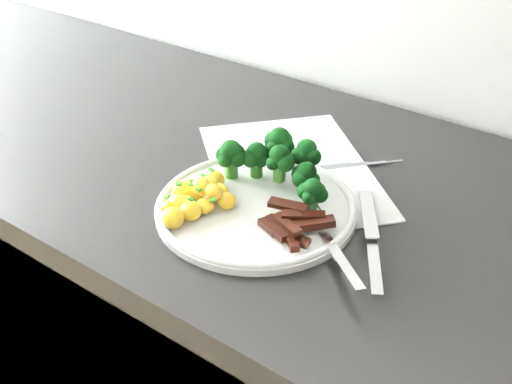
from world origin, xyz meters
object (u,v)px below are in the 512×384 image
object	(u,v)px
recipe_paper	(291,169)
beef_strips	(292,225)
broccoli	(279,160)
potatoes	(197,196)
knife	(372,251)
fork	(333,245)
plate	(256,206)

from	to	relation	value
recipe_paper	beef_strips	size ratio (longest dim) A/B	4.09
recipe_paper	broccoli	distance (m)	0.07
potatoes	knife	distance (m)	0.24
recipe_paper	fork	size ratio (longest dim) A/B	2.54
fork	potatoes	bearing A→B (deg)	-173.61
broccoli	recipe_paper	bearing A→B (deg)	104.79
plate	knife	xyz separation A→B (m)	(0.17, 0.00, 0.00)
beef_strips	fork	size ratio (longest dim) A/B	0.62
beef_strips	plate	bearing A→B (deg)	164.54
broccoli	knife	bearing A→B (deg)	-18.20
potatoes	beef_strips	distance (m)	0.13
fork	knife	world-z (taller)	fork
plate	potatoes	xyz separation A→B (m)	(-0.06, -0.05, 0.02)
recipe_paper	fork	distance (m)	0.20
recipe_paper	knife	size ratio (longest dim) A/B	2.15
beef_strips	knife	size ratio (longest dim) A/B	0.53
knife	fork	bearing A→B (deg)	-143.23
plate	broccoli	xyz separation A→B (m)	(-0.01, 0.06, 0.04)
potatoes	recipe_paper	bearing A→B (deg)	75.51
recipe_paper	broccoli	bearing A→B (deg)	-75.21
knife	plate	bearing A→B (deg)	-178.49
beef_strips	knife	bearing A→B (deg)	13.54
plate	broccoli	bearing A→B (deg)	96.31
recipe_paper	plate	xyz separation A→B (m)	(0.02, -0.11, 0.01)
beef_strips	broccoli	bearing A→B (deg)	133.28
broccoli	knife	world-z (taller)	broccoli
broccoli	knife	xyz separation A→B (m)	(0.17, -0.06, -0.04)
plate	knife	size ratio (longest dim) A/B	1.48
recipe_paper	broccoli	size ratio (longest dim) A/B	2.15
knife	recipe_paper	bearing A→B (deg)	149.78
recipe_paper	plate	bearing A→B (deg)	-79.75
broccoli	knife	distance (m)	0.19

